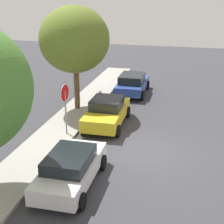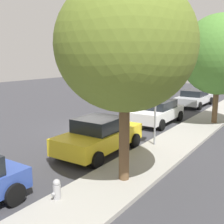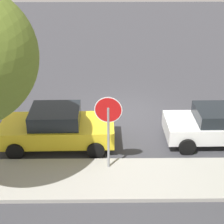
# 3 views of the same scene
# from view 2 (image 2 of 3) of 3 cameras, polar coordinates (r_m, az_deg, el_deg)

# --- Properties ---
(ground_plane) EXTENTS (60.00, 60.00, 0.00)m
(ground_plane) POSITION_cam_2_polar(r_m,az_deg,el_deg) (15.76, -4.23, -3.62)
(ground_plane) COLOR #38383D
(sidewalk_curb) EXTENTS (32.00, 2.14, 0.14)m
(sidewalk_curb) POSITION_cam_2_polar(r_m,az_deg,el_deg) (13.41, 12.45, -6.23)
(sidewalk_curb) COLOR #9E9B93
(sidewalk_curb) RESTS_ON ground_plane
(stop_sign) EXTENTS (0.89, 0.10, 2.77)m
(stop_sign) POSITION_cam_2_polar(r_m,az_deg,el_deg) (12.42, 8.82, 1.39)
(stop_sign) COLOR gray
(stop_sign) RESTS_ON ground_plane
(parked_car_yellow) EXTENTS (4.28, 2.11, 1.53)m
(parked_car_yellow) POSITION_cam_2_polar(r_m,az_deg,el_deg) (11.88, -2.60, -4.76)
(parked_car_yellow) COLOR yellow
(parked_car_yellow) RESTS_ON ground_plane
(parked_car_white) EXTENTS (4.25, 2.01, 1.41)m
(parked_car_white) POSITION_cam_2_polar(r_m,az_deg,el_deg) (17.29, 9.32, 0.10)
(parked_car_white) COLOR white
(parked_car_white) RESTS_ON ground_plane
(parked_car_silver) EXTENTS (4.54, 2.07, 1.36)m
(parked_car_silver) POSITION_cam_2_polar(r_m,az_deg,el_deg) (24.03, 16.41, 2.83)
(parked_car_silver) COLOR silver
(parked_car_silver) RESTS_ON ground_plane
(street_tree_near_corner) EXTENTS (4.50, 4.50, 6.41)m
(street_tree_near_corner) POSITION_cam_2_polar(r_m,az_deg,el_deg) (17.39, 21.04, 10.80)
(street_tree_near_corner) COLOR brown
(street_tree_near_corner) RESTS_ON ground_plane
(street_tree_mid_block) EXTENTS (4.15, 4.15, 6.32)m
(street_tree_mid_block) POSITION_cam_2_polar(r_m,az_deg,el_deg) (8.39, 2.75, 13.35)
(street_tree_mid_block) COLOR brown
(street_tree_mid_block) RESTS_ON ground_plane
(fire_hydrant) EXTENTS (0.30, 0.22, 0.72)m
(fire_hydrant) POSITION_cam_2_polar(r_m,az_deg,el_deg) (8.23, -11.15, -15.51)
(fire_hydrant) COLOR #A5A5A8
(fire_hydrant) RESTS_ON ground_plane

